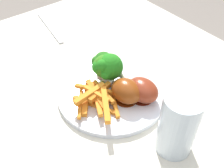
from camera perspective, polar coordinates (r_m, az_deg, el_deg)
name	(u,v)px	position (r m, az deg, el deg)	size (l,w,h in m)	color
dining_table	(103,144)	(0.65, -1.97, -12.57)	(1.02, 0.88, 0.70)	silver
dinner_plate	(112,92)	(0.61, 0.00, -1.78)	(0.24, 0.24, 0.01)	silver
broccoli_floret_front	(105,66)	(0.60, -1.44, 3.84)	(0.05, 0.06, 0.07)	#8EAE4F
broccoli_floret_middle	(103,62)	(0.61, -1.87, 4.63)	(0.05, 0.05, 0.07)	#79A250
broccoli_floret_back	(108,67)	(0.59, -0.85, 3.53)	(0.06, 0.07, 0.08)	#74A75A
carrot_fries_pile	(97,98)	(0.57, -3.29, -2.87)	(0.14, 0.11, 0.03)	orange
chicken_drumstick_near	(141,89)	(0.58, 6.20, -1.08)	(0.12, 0.06, 0.05)	#5A1B0E
chicken_drumstick_far	(125,90)	(0.57, 2.76, -1.33)	(0.12, 0.07, 0.05)	#5B2109
fork	(50,27)	(0.85, -13.03, 11.61)	(0.19, 0.01, 0.01)	silver
water_glass	(178,125)	(0.49, 13.78, -8.33)	(0.07, 0.07, 0.13)	silver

